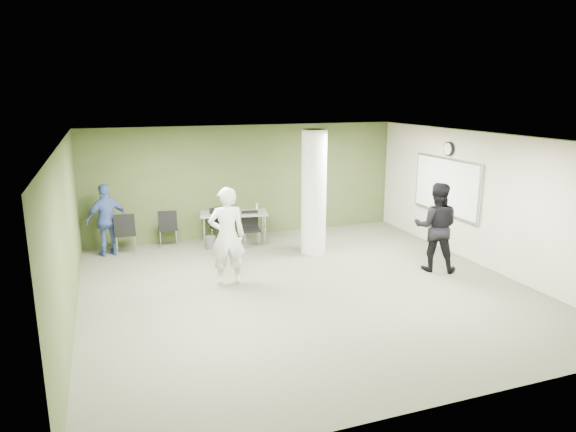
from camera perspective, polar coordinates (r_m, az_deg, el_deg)
name	(u,v)px	position (r m, az deg, el deg)	size (l,w,h in m)	color
floor	(305,288)	(9.73, 1.89, -8.01)	(8.00, 8.00, 0.00)	#595A47
ceiling	(306,138)	(9.09, 2.03, 8.65)	(8.00, 8.00, 0.00)	white
wall_back	(247,181)	(13.03, -4.60, 3.90)	(8.00, 0.02, 2.80)	#3D5025
wall_left	(67,236)	(8.70, -23.33, -2.07)	(0.02, 8.00, 2.80)	#3D5025
wall_right_cream	(485,200)	(11.39, 21.00, 1.63)	(0.02, 8.00, 2.80)	beige
column	(314,193)	(11.49, 2.89, 2.62)	(0.56, 0.56, 2.80)	silver
whiteboard	(446,186)	(12.24, 17.13, 3.19)	(0.05, 2.30, 1.30)	silver
wall_clock	(449,149)	(12.12, 17.41, 7.14)	(0.06, 0.32, 0.32)	black
folding_table	(234,214)	(12.45, -6.00, 0.17)	(1.71, 1.01, 1.01)	gray
wastebasket	(210,242)	(12.20, -8.61, -2.92)	(0.25, 0.25, 0.29)	#4C4C4C
chair_back_left	(125,230)	(12.12, -17.67, -1.52)	(0.49, 0.49, 0.95)	black
chair_back_right	(168,225)	(12.42, -13.22, -1.03)	(0.49, 0.49, 0.90)	black
chair_table_left	(221,223)	(12.40, -7.49, -0.80)	(0.57, 0.57, 0.90)	black
chair_table_right	(251,226)	(12.26, -4.18, -1.10)	(0.47, 0.47, 0.83)	black
woman_white	(227,236)	(9.73, -6.79, -2.24)	(0.69, 0.45, 1.89)	silver
man_black	(436,227)	(10.85, 16.13, -1.18)	(0.89, 0.69, 1.83)	black
man_blue	(107,220)	(12.12, -19.45, -0.41)	(0.95, 0.40, 1.63)	#4158A1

